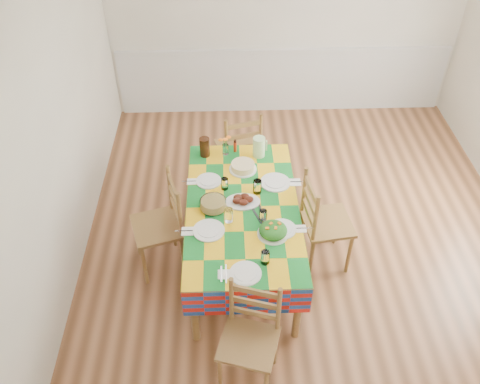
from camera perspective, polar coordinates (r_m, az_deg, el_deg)
The scene contains 22 objects.
room at distance 4.53m, azimuth 8.46°, elevation 7.06°, with size 4.58×5.08×2.78m.
wainscot at distance 7.08m, azimuth 4.79°, elevation 12.58°, with size 4.41×0.06×0.92m.
dining_table at distance 4.65m, azimuth 0.28°, elevation -2.37°, with size 1.02×1.90×0.74m.
setting_near_head at distance 4.06m, azimuth 1.34°, elevation -8.47°, with size 0.42×0.28×0.12m.
setting_left_near at distance 4.39m, azimuth -2.79°, elevation -3.69°, with size 0.50×0.30×0.13m.
setting_left_far at distance 4.82m, azimuth -2.97°, elevation 1.14°, with size 0.44×0.26×0.12m.
setting_right_near at distance 4.40m, azimuth 4.03°, elevation -3.61°, with size 0.47×0.27×0.12m.
setting_right_far at distance 4.79m, azimuth 3.34°, elevation 0.93°, with size 0.54×0.31×0.14m.
meat_platter at distance 4.62m, azimuth 0.28°, elevation -0.94°, with size 0.32×0.23×0.06m.
salad_platter at distance 4.32m, azimuth 3.73°, elevation -4.35°, with size 0.27×0.27×0.11m.
pasta_bowl at distance 4.56m, azimuth -3.04°, elevation -1.36°, with size 0.24×0.24×0.09m.
cake at distance 4.97m, azimuth 0.33°, elevation 2.85°, with size 0.27×0.27×0.08m.
serving_utensils at distance 4.51m, azimuth 2.18°, elevation -2.56°, with size 0.14×0.31×0.01m.
flower_vase at distance 5.15m, azimuth -1.66°, elevation 5.10°, with size 0.13×0.11×0.21m.
hot_sauce at distance 5.19m, azimuth -0.55°, elevation 5.22°, with size 0.03×0.03×0.14m, color #AA250D.
green_pitcher at distance 5.12m, azimuth 2.14°, elevation 5.08°, with size 0.12×0.12×0.21m, color #C5F0A9.
tea_pitcher at distance 5.14m, azimuth -3.99°, elevation 5.06°, with size 0.10×0.10×0.20m, color black.
name_card at distance 3.98m, azimuth 0.65°, elevation -10.23°, with size 0.08×0.03×0.02m, color white.
chair_near at distance 4.02m, azimuth 1.13°, elevation -16.11°, with size 0.52×0.51×0.96m.
chair_far at distance 5.67m, azimuth -0.06°, elevation 4.79°, with size 0.55×0.53×1.01m.
chair_left at distance 4.80m, azimuth -8.78°, elevation -3.73°, with size 0.55×0.56×1.03m.
chair_right at distance 4.83m, azimuth 9.25°, elevation -3.45°, with size 0.49×0.51×1.03m.
Camera 1 is at (-0.79, -3.69, 3.86)m, focal length 38.00 mm.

